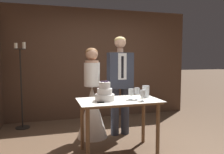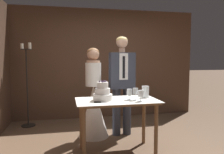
{
  "view_description": "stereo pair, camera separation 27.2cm",
  "coord_description": "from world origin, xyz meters",
  "views": [
    {
      "loc": [
        -1.18,
        -3.05,
        1.42
      ],
      "look_at": [
        -0.18,
        0.37,
        1.11
      ],
      "focal_mm": 35.0,
      "sensor_mm": 36.0,
      "label": 1
    },
    {
      "loc": [
        -0.91,
        -3.12,
        1.42
      ],
      "look_at": [
        -0.18,
        0.37,
        1.11
      ],
      "focal_mm": 35.0,
      "sensor_mm": 36.0,
      "label": 2
    }
  ],
  "objects": [
    {
      "name": "wine_glass_near",
      "position": [
        0.0,
        -0.04,
        0.92
      ],
      "size": [
        0.08,
        0.08,
        0.16
      ],
      "color": "silver",
      "rests_on": "cake_table"
    },
    {
      "name": "wine_glass_far",
      "position": [
        0.12,
        -0.19,
        0.92
      ],
      "size": [
        0.08,
        0.08,
        0.16
      ],
      "color": "silver",
      "rests_on": "cake_table"
    },
    {
      "name": "cake_table",
      "position": [
        -0.18,
        0.0,
        0.69
      ],
      "size": [
        1.21,
        0.69,
        0.8
      ],
      "color": "brown",
      "rests_on": "ground_plane"
    },
    {
      "name": "candle_stand",
      "position": [
        -1.71,
        1.64,
        0.8
      ],
      "size": [
        0.28,
        0.28,
        1.74
      ],
      "color": "black",
      "rests_on": "ground_plane"
    },
    {
      "name": "wine_glass_middle",
      "position": [
        0.08,
        -0.07,
        0.93
      ],
      "size": [
        0.08,
        0.08,
        0.18
      ],
      "color": "silver",
      "rests_on": "cake_table"
    },
    {
      "name": "cake_knife",
      "position": [
        -0.42,
        -0.18,
        0.81
      ],
      "size": [
        0.43,
        0.14,
        0.02
      ],
      "rotation": [
        0.0,
        0.0,
        -0.28
      ],
      "color": "silver",
      "rests_on": "cake_table"
    },
    {
      "name": "hurricane_candle",
      "position": [
        0.3,
        0.09,
        0.89
      ],
      "size": [
        0.11,
        0.11,
        0.18
      ],
      "color": "silver",
      "rests_on": "cake_table"
    },
    {
      "name": "tiered_cake",
      "position": [
        -0.4,
        0.01,
        0.91
      ],
      "size": [
        0.29,
        0.29,
        0.29
      ],
      "color": "white",
      "rests_on": "cake_table"
    },
    {
      "name": "groom",
      "position": [
        0.08,
        0.74,
        1.03
      ],
      "size": [
        0.45,
        0.25,
        1.81
      ],
      "color": "#333847",
      "rests_on": "ground_plane"
    },
    {
      "name": "wall_back",
      "position": [
        0.0,
        2.09,
        1.29
      ],
      "size": [
        4.5,
        0.12,
        2.58
      ],
      "primitive_type": "cube",
      "color": "#513828",
      "rests_on": "ground_plane"
    },
    {
      "name": "ground_plane",
      "position": [
        0.0,
        0.0,
        0.0
      ],
      "size": [
        40.0,
        40.0,
        0.0
      ],
      "primitive_type": "plane",
      "color": "brown"
    },
    {
      "name": "bride",
      "position": [
        -0.44,
        0.74,
        0.6
      ],
      "size": [
        0.54,
        0.54,
        1.61
      ],
      "color": "white",
      "rests_on": "ground_plane"
    }
  ]
}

